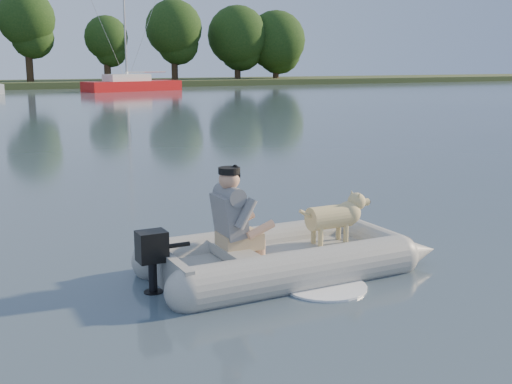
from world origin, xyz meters
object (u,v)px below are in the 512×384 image
man (231,212)px  dog (330,221)px  dinghy (287,222)px  sailboat (132,85)px

man → dog: (1.41, 0.03, -0.27)m
dinghy → sailboat: (11.18, 48.94, -0.10)m
dog → dinghy: bearing=-175.4°
dinghy → man: man is taller
dog → sailboat: sailboat is taller
dinghy → sailboat: 50.20m
man → sailboat: sailboat is taller
dinghy → man: size_ratio=4.09×
man → dinghy: bearing=-4.2°
man → sailboat: (11.91, 48.90, -0.30)m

